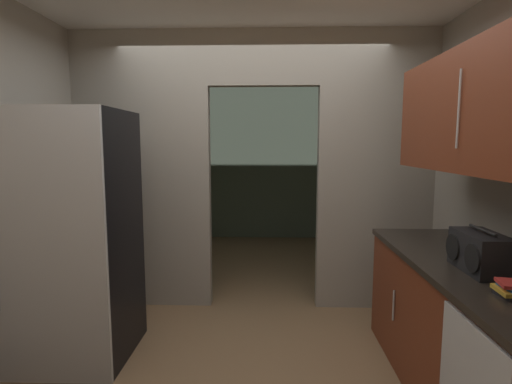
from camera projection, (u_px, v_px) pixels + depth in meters
name	position (u px, v px, depth m)	size (l,w,h in m)	color
ground	(246.00, 377.00, 2.76)	(20.00, 20.00, 0.00)	brown
kitchen_partition	(249.00, 164.00, 3.84)	(3.43, 0.12, 2.65)	#9E998C
adjoining_room_shell	(258.00, 162.00, 5.84)	(3.43, 2.97, 2.65)	slate
refrigerator	(75.00, 236.00, 2.95)	(0.78, 0.79, 1.84)	black
lower_cabinet_run	(476.00, 342.00, 2.34)	(0.68, 2.16, 0.89)	maroon
upper_cabinet_counterside	(493.00, 109.00, 2.17)	(0.36, 1.94, 0.71)	maroon
boombox	(480.00, 252.00, 2.23)	(0.21, 0.38, 0.25)	black
book_stack	(512.00, 290.00, 1.87)	(0.14, 0.16, 0.07)	black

